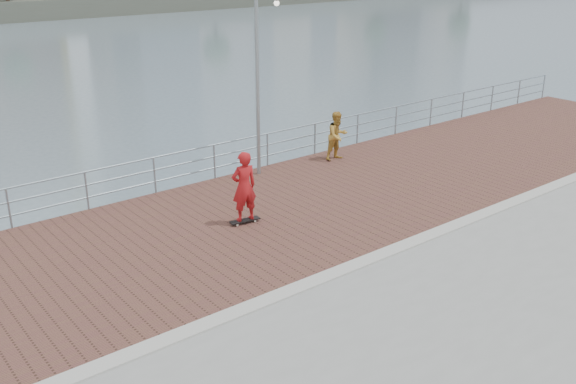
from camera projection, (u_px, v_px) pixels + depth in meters
water at (341, 347)px, 15.09m from camera, size 400.00×400.00×0.00m
brick_lane at (251, 220)px, 17.01m from camera, size 40.00×6.80×0.02m
curb at (343, 270)px, 14.36m from camera, size 40.00×0.40×0.06m
guardrail at (185, 164)px, 19.26m from camera, size 39.06×0.06×1.13m
street_lamp at (265, 41)px, 18.67m from camera, size 0.43×1.26×5.96m
skateboard at (245, 220)px, 16.80m from camera, size 0.83×0.32×0.09m
skateboarder at (244, 187)px, 16.46m from camera, size 0.74×0.54×1.87m
bystander at (337, 136)px, 21.58m from camera, size 0.82×0.65×1.66m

